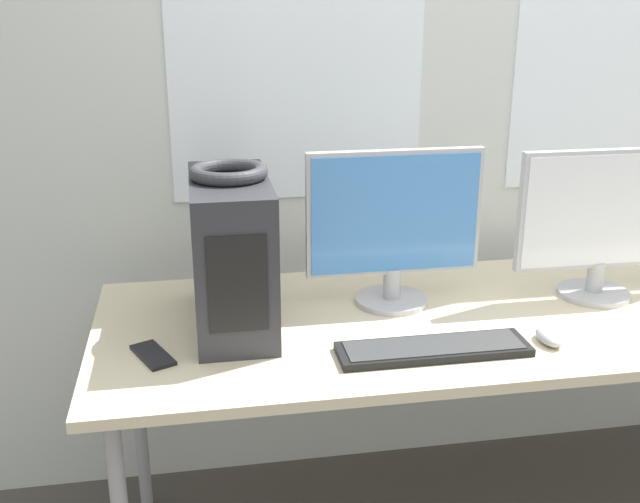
{
  "coord_description": "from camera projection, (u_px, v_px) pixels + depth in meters",
  "views": [
    {
      "loc": [
        -0.88,
        -1.43,
        1.63
      ],
      "look_at": [
        -0.57,
        0.4,
        0.98
      ],
      "focal_mm": 42.0,
      "sensor_mm": 36.0,
      "label": 1
    }
  ],
  "objects": [
    {
      "name": "wall_back",
      "position": [
        464.0,
        81.0,
        2.42
      ],
      "size": [
        8.0,
        0.07,
        2.7
      ],
      "color": "silver",
      "rests_on": "ground_plane"
    },
    {
      "name": "desk",
      "position": [
        515.0,
        324.0,
        2.14
      ],
      "size": [
        2.35,
        0.8,
        0.78
      ],
      "color": "beige",
      "rests_on": "ground_plane"
    },
    {
      "name": "pc_tower",
      "position": [
        232.0,
        253.0,
        1.96
      ],
      "size": [
        0.2,
        0.45,
        0.4
      ],
      "color": "#2D2D33",
      "rests_on": "desk"
    },
    {
      "name": "headphones",
      "position": [
        229.0,
        172.0,
        1.89
      ],
      "size": [
        0.2,
        0.2,
        0.04
      ],
      "color": "#333338",
      "rests_on": "pc_tower"
    },
    {
      "name": "monitor_main",
      "position": [
        394.0,
        225.0,
        2.09
      ],
      "size": [
        0.5,
        0.21,
        0.45
      ],
      "color": "#B7B7BC",
      "rests_on": "desk"
    },
    {
      "name": "monitor_right_near",
      "position": [
        603.0,
        221.0,
        2.14
      ],
      "size": [
        0.52,
        0.21,
        0.44
      ],
      "color": "#B7B7BC",
      "rests_on": "desk"
    },
    {
      "name": "keyboard",
      "position": [
        433.0,
        349.0,
        1.86
      ],
      "size": [
        0.48,
        0.13,
        0.02
      ],
      "color": "black",
      "rests_on": "desk"
    },
    {
      "name": "mouse",
      "position": [
        549.0,
        337.0,
        1.91
      ],
      "size": [
        0.06,
        0.1,
        0.03
      ],
      "color": "#B2B2B7",
      "rests_on": "desk"
    },
    {
      "name": "cell_phone",
      "position": [
        153.0,
        355.0,
        1.84
      ],
      "size": [
        0.12,
        0.16,
        0.01
      ],
      "rotation": [
        0.0,
        0.0,
        0.43
      ],
      "color": "black",
      "rests_on": "desk"
    }
  ]
}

